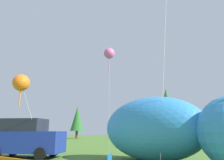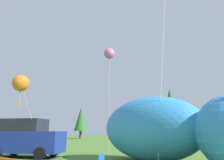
{
  "view_description": "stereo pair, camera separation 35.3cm",
  "coord_description": "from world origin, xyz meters",
  "px_view_note": "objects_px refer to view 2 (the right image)",
  "views": [
    {
      "loc": [
        7.41,
        -6.8,
        1.56
      ],
      "look_at": [
        0.23,
        5.83,
        4.93
      ],
      "focal_mm": 35.0,
      "sensor_mm": 36.0,
      "label": 1
    },
    {
      "loc": [
        7.72,
        -6.63,
        1.56
      ],
      "look_at": [
        0.23,
        5.83,
        4.93
      ],
      "focal_mm": 35.0,
      "sensor_mm": 36.0,
      "label": 2
    }
  ],
  "objects_px": {
    "inflatable_cat": "(168,131)",
    "kite_orange_flower": "(21,83)",
    "kite_pink_octopus": "(109,54)",
    "parked_car": "(27,138)"
  },
  "relations": [
    {
      "from": "inflatable_cat",
      "to": "kite_orange_flower",
      "type": "relative_size",
      "value": 1.93
    },
    {
      "from": "kite_orange_flower",
      "to": "kite_pink_octopus",
      "type": "height_order",
      "value": "kite_pink_octopus"
    },
    {
      "from": "parked_car",
      "to": "inflatable_cat",
      "type": "relative_size",
      "value": 0.54
    },
    {
      "from": "kite_orange_flower",
      "to": "kite_pink_octopus",
      "type": "distance_m",
      "value": 6.05
    },
    {
      "from": "inflatable_cat",
      "to": "kite_orange_flower",
      "type": "height_order",
      "value": "kite_orange_flower"
    },
    {
      "from": "parked_car",
      "to": "kite_orange_flower",
      "type": "height_order",
      "value": "kite_orange_flower"
    },
    {
      "from": "inflatable_cat",
      "to": "parked_car",
      "type": "bearing_deg",
      "value": -152.0
    },
    {
      "from": "parked_car",
      "to": "inflatable_cat",
      "type": "bearing_deg",
      "value": -8.38
    },
    {
      "from": "parked_car",
      "to": "inflatable_cat",
      "type": "height_order",
      "value": "inflatable_cat"
    },
    {
      "from": "inflatable_cat",
      "to": "kite_pink_octopus",
      "type": "bearing_deg",
      "value": 179.5
    }
  ]
}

